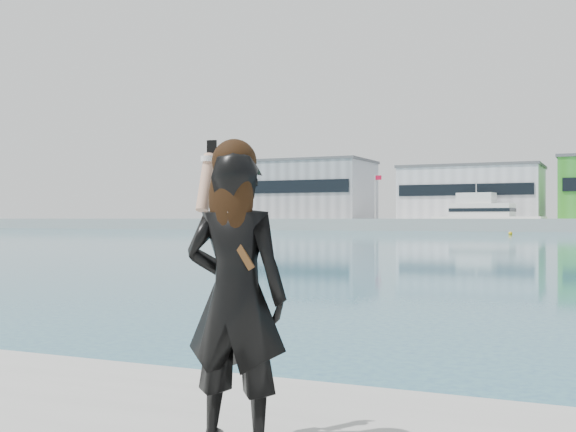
# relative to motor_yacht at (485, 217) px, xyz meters

# --- Properties ---
(warehouse_grey_left) EXTENTS (26.52, 16.36, 11.50)m
(warehouse_grey_left) POSITION_rel_motor_yacht_xyz_m (-37.05, 11.12, 5.45)
(warehouse_grey_left) COLOR gray
(warehouse_grey_left) RESTS_ON far_quay
(warehouse_white) EXTENTS (24.48, 15.35, 9.50)m
(warehouse_white) POSITION_rel_motor_yacht_xyz_m (-4.05, 11.12, 4.45)
(warehouse_white) COLOR silver
(warehouse_white) RESTS_ON far_quay
(flagpole_left) EXTENTS (1.28, 0.16, 8.00)m
(flagpole_left) POSITION_rel_motor_yacht_xyz_m (-19.96, 4.14, 4.22)
(flagpole_left) COLOR silver
(flagpole_left) RESTS_ON far_quay
(motor_yacht) EXTENTS (18.09, 6.97, 8.23)m
(motor_yacht) POSITION_rel_motor_yacht_xyz_m (0.00, 0.00, 0.00)
(motor_yacht) COLOR white
(motor_yacht) RESTS_ON ground
(buoy_far) EXTENTS (0.50, 0.50, 0.50)m
(buoy_far) POSITION_rel_motor_yacht_xyz_m (7.44, -27.54, -2.31)
(buoy_far) COLOR #EAB60C
(buoy_far) RESTS_ON ground
(woman) EXTENTS (0.63, 0.45, 1.69)m
(woman) POSITION_rel_motor_yacht_xyz_m (17.23, -117.46, -0.66)
(woman) COLOR black
(woman) RESTS_ON near_quay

